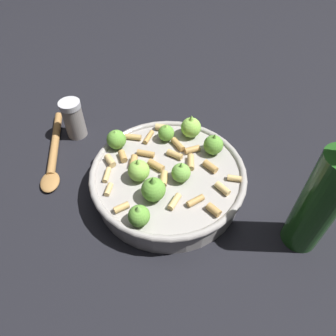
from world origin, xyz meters
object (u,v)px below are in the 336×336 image
object	(u,v)px
pepper_shaker	(74,119)
wooden_spoon	(54,154)
olive_oil_bottle	(321,201)
cooking_pan	(168,177)

from	to	relation	value
pepper_shaker	wooden_spoon	world-z (taller)	pepper_shaker
wooden_spoon	olive_oil_bottle	bearing A→B (deg)	43.62
wooden_spoon	cooking_pan	bearing A→B (deg)	46.55
cooking_pan	olive_oil_bottle	world-z (taller)	olive_oil_bottle
olive_oil_bottle	wooden_spoon	xyz separation A→B (m)	(-0.35, -0.34, -0.09)
pepper_shaker	cooking_pan	bearing A→B (deg)	28.79
cooking_pan	olive_oil_bottle	distance (m)	0.25
cooking_pan	pepper_shaker	xyz separation A→B (m)	(-0.22, -0.12, 0.01)
olive_oil_bottle	wooden_spoon	size ratio (longest dim) A/B	1.05
olive_oil_bottle	wooden_spoon	bearing A→B (deg)	-136.38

